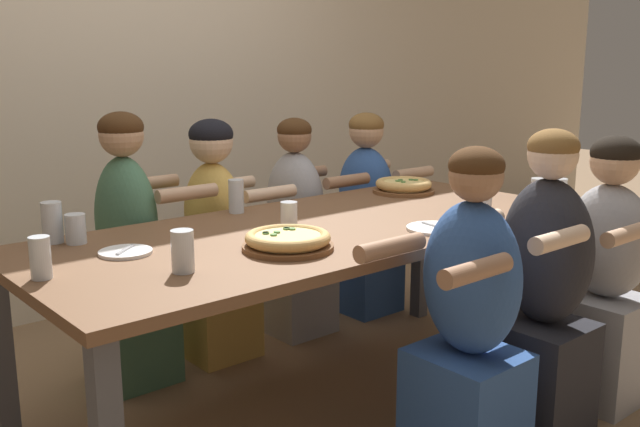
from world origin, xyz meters
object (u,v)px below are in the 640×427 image
(drinking_glass_c, at_px, (76,231))
(diner_far_right, at_px, (366,221))
(drinking_glass_g, at_px, (41,261))
(empty_plate_a, at_px, (436,228))
(diner_far_midleft, at_px, (129,261))
(empty_plate_b, at_px, (126,252))
(diner_far_center, at_px, (215,248))
(drinking_glass_d, at_px, (289,218))
(diner_near_right, at_px, (604,283))
(drinking_glass_b, at_px, (484,203))
(drinking_glass_i, at_px, (183,251))
(diner_near_center, at_px, (468,335))
(drinking_glass_h, at_px, (559,194))
(pizza_board_second, at_px, (404,186))
(drinking_glass_e, at_px, (52,225))
(drinking_glass_a, at_px, (236,198))
(diner_near_midright, at_px, (542,302))
(drinking_glass_f, at_px, (539,197))
(pizza_board_main, at_px, (288,241))
(diner_far_midright, at_px, (296,237))

(drinking_glass_c, distance_m, diner_far_right, 1.87)
(drinking_glass_g, bearing_deg, diner_far_right, 19.21)
(empty_plate_a, distance_m, diner_far_midleft, 1.34)
(diner_far_midleft, bearing_deg, drinking_glass_c, -44.97)
(empty_plate_b, relative_size, diner_far_center, 0.16)
(drinking_glass_d, bearing_deg, diner_near_right, -34.38)
(drinking_glass_g, bearing_deg, diner_near_right, -20.05)
(diner_far_midleft, relative_size, diner_near_right, 1.07)
(diner_far_center, relative_size, diner_near_right, 1.02)
(drinking_glass_b, bearing_deg, empty_plate_a, -173.94)
(drinking_glass_d, height_order, drinking_glass_i, drinking_glass_i)
(empty_plate_a, distance_m, drinking_glass_d, 0.57)
(diner_far_center, bearing_deg, diner_near_center, 2.63)
(drinking_glass_h, distance_m, diner_far_midleft, 1.92)
(drinking_glass_d, relative_size, drinking_glass_g, 0.88)
(pizza_board_second, height_order, drinking_glass_e, drinking_glass_e)
(drinking_glass_a, bearing_deg, drinking_glass_b, -44.10)
(diner_near_midright, bearing_deg, drinking_glass_e, 50.14)
(diner_far_right, bearing_deg, diner_far_center, -90.00)
(drinking_glass_f, relative_size, diner_near_center, 0.13)
(drinking_glass_a, distance_m, diner_far_right, 1.16)
(drinking_glass_i, distance_m, diner_near_center, 0.98)
(drinking_glass_e, bearing_deg, pizza_board_main, -46.91)
(drinking_glass_g, bearing_deg, drinking_glass_h, -11.71)
(drinking_glass_h, bearing_deg, drinking_glass_a, 143.07)
(drinking_glass_d, bearing_deg, drinking_glass_e, 151.43)
(drinking_glass_f, bearing_deg, empty_plate_b, 163.19)
(drinking_glass_c, xyz_separation_m, diner_near_center, (0.88, -1.08, -0.30))
(diner_near_center, bearing_deg, drinking_glass_f, -69.94)
(drinking_glass_a, xyz_separation_m, diner_near_midright, (0.58, -1.15, -0.30))
(diner_far_midright, height_order, diner_far_midleft, diner_far_midleft)
(empty_plate_a, bearing_deg, diner_far_center, 107.39)
(pizza_board_second, bearing_deg, drinking_glass_c, 177.49)
(drinking_glass_c, xyz_separation_m, diner_near_right, (1.77, -1.08, -0.30))
(diner_far_midright, relative_size, diner_far_center, 0.98)
(diner_near_center, bearing_deg, diner_near_midright, -90.00)
(drinking_glass_e, relative_size, diner_far_right, 0.13)
(diner_near_right, bearing_deg, diner_far_midright, 17.92)
(pizza_board_second, bearing_deg, drinking_glass_e, 175.42)
(drinking_glass_b, relative_size, drinking_glass_i, 0.96)
(diner_near_center, bearing_deg, drinking_glass_d, 13.62)
(pizza_board_second, relative_size, drinking_glass_d, 2.67)
(drinking_glass_d, height_order, diner_far_midright, diner_far_midright)
(drinking_glass_h, bearing_deg, empty_plate_a, 173.49)
(diner_near_right, bearing_deg, drinking_glass_a, 41.91)
(diner_near_midright, bearing_deg, diner_near_right, -90.00)
(empty_plate_a, xyz_separation_m, drinking_glass_f, (0.62, -0.06, 0.06))
(drinking_glass_f, bearing_deg, drinking_glass_i, 173.29)
(empty_plate_a, relative_size, diner_far_midright, 0.20)
(drinking_glass_g, distance_m, diner_far_midleft, 0.98)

